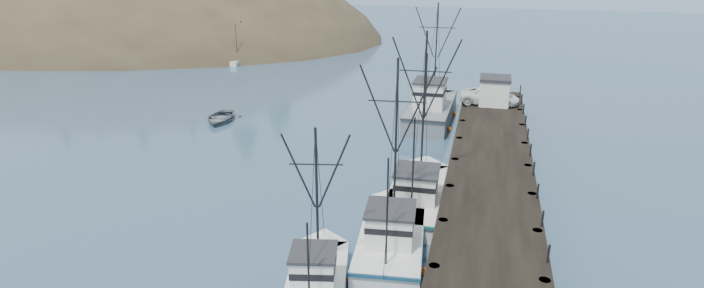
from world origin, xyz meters
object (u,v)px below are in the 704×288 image
trawler_far (418,194)px  motorboat (220,121)px  work_vessel (431,108)px  pickup_truck (490,96)px  pier (491,166)px  trawler_near (392,234)px  trawler_mid (317,281)px  pier_shed (494,90)px

trawler_far → motorboat: bearing=146.8°
work_vessel → motorboat: 21.83m
pickup_truck → motorboat: (-26.71, -5.97, -2.80)m
trawler_far → pier: bearing=42.0°
trawler_far → motorboat: trawler_far is taller
trawler_near → motorboat: size_ratio=2.22×
trawler_near → work_vessel: (-0.53, 26.48, 0.41)m
trawler_near → trawler_mid: 6.38m
trawler_near → trawler_mid: size_ratio=1.26×
pier_shed → pier: bearing=-90.3°
trawler_far → work_vessel: size_ratio=0.86×
trawler_near → pier_shed: size_ratio=3.59×
pier → trawler_near: bearing=-118.2°
pier_shed → trawler_near: bearing=-101.9°
pier → trawler_far: trawler_far is taller
pier_shed → motorboat: bearing=-167.5°
work_vessel → pier_shed: bearing=1.3°
trawler_mid → motorboat: (-18.66, 26.31, -0.82)m
trawler_near → motorboat: 29.81m
trawler_near → trawler_far: size_ratio=0.95×
motorboat → pier: bearing=-30.7°
trawler_near → motorboat: bearing=136.2°
trawler_near → motorboat: trawler_near is taller
trawler_far → motorboat: size_ratio=2.35×
pier → trawler_far: (-4.74, -4.27, -0.87)m
pier_shed → pickup_truck: size_ratio=0.55×
trawler_near → motorboat: (-21.52, 20.62, -0.82)m
work_vessel → trawler_near: bearing=-88.8°
trawler_far → pickup_truck: 21.13m
trawler_near → work_vessel: bearing=91.2°
work_vessel → pickup_truck: bearing=1.1°
motorboat → pickup_truck: bearing=2.8°
pier_shed → pickup_truck: 0.74m
trawler_mid → work_vessel: (2.33, 32.18, 0.41)m
trawler_near → trawler_mid: (-2.86, -5.70, -0.00)m
work_vessel → pier_shed: size_ratio=4.43×
pickup_truck → motorboat: 27.51m
work_vessel → pier_shed: work_vessel is taller
pier → pier_shed: (0.09, 16.32, 1.73)m
trawler_mid → pier: bearing=62.3°
motorboat → pier_shed: bearing=2.7°
trawler_near → pier: bearing=61.8°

